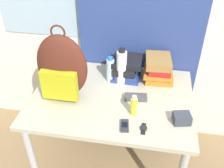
{
  "coord_description": "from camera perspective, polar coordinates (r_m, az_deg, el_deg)",
  "views": [
    {
      "loc": [
        0.25,
        -0.99,
        1.82
      ],
      "look_at": [
        0.0,
        0.41,
        0.8
      ],
      "focal_mm": 42.0,
      "sensor_mm": 36.0,
      "label": 1
    }
  ],
  "objects": [
    {
      "name": "book_stack_left",
      "position": [
        1.96,
        3.18,
        3.57
      ],
      "size": [
        0.21,
        0.23,
        0.16
      ],
      "color": "navy",
      "rests_on": "desk"
    },
    {
      "name": "sunscreen_bottle",
      "position": [
        1.63,
        4.77,
        -4.75
      ],
      "size": [
        0.04,
        0.04,
        0.14
      ],
      "color": "yellow",
      "rests_on": "desk"
    },
    {
      "name": "wristwatch",
      "position": [
        1.58,
        6.87,
        -9.57
      ],
      "size": [
        0.04,
        0.09,
        0.01
      ],
      "color": "black",
      "rests_on": "desk"
    },
    {
      "name": "sunglasses_case",
      "position": [
        1.77,
        5.19,
        -2.88
      ],
      "size": [
        0.16,
        0.07,
        0.04
      ],
      "color": "#47474C",
      "rests_on": "desk"
    },
    {
      "name": "book_stack_center",
      "position": [
        1.95,
        10.14,
        3.25
      ],
      "size": [
        0.22,
        0.24,
        0.18
      ],
      "color": "orange",
      "rests_on": "desk"
    },
    {
      "name": "cell_phone",
      "position": [
        1.58,
        2.76,
        -9.04
      ],
      "size": [
        0.06,
        0.1,
        0.02
      ],
      "color": "#2D2D33",
      "rests_on": "desk"
    },
    {
      "name": "water_bottle",
      "position": [
        1.91,
        -0.36,
        3.13
      ],
      "size": [
        0.06,
        0.06,
        0.2
      ],
      "color": "silver",
      "rests_on": "desk"
    },
    {
      "name": "backpack",
      "position": [
        1.72,
        -10.84,
        3.4
      ],
      "size": [
        0.34,
        0.18,
        0.51
      ],
      "color": "#512319",
      "rests_on": "desk"
    },
    {
      "name": "desk",
      "position": [
        1.86,
        0.0,
        -4.64
      ],
      "size": [
        1.1,
        0.82,
        0.7
      ],
      "color": "#B7B299",
      "rests_on": "ground_plane"
    },
    {
      "name": "camera_pouch",
      "position": [
        1.65,
        14.96,
        -7.23
      ],
      "size": [
        0.12,
        0.1,
        0.06
      ],
      "color": "#383D47",
      "rests_on": "desk"
    },
    {
      "name": "sports_bottle",
      "position": [
        1.86,
        2.09,
        3.69
      ],
      "size": [
        0.07,
        0.07,
        0.28
      ],
      "color": "white",
      "rests_on": "desk"
    }
  ]
}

